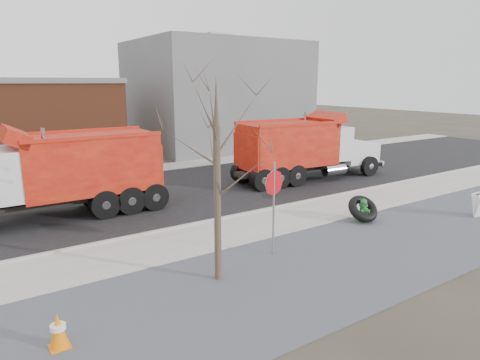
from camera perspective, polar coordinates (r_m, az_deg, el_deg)
ground at (r=15.10m, az=2.49°, el=-6.52°), size 120.00×120.00×0.00m
gravel_verge at (r=12.64m, az=12.06°, el=-10.73°), size 60.00×5.00×0.03m
sidewalk at (r=15.28m, az=1.94°, el=-6.16°), size 60.00×2.50×0.06m
curb at (r=16.29m, az=-0.73°, el=-4.83°), size 60.00×0.15×0.11m
road at (r=20.30m, az=-8.06°, el=-1.49°), size 60.00×9.40×0.02m
far_sidewalk at (r=25.43m, az=-13.67°, el=1.25°), size 60.00×2.00×0.06m
building_grey at (r=34.25m, az=-3.17°, el=11.22°), size 12.00×10.00×8.00m
bare_tree at (r=10.44m, az=-3.11°, el=3.36°), size 3.20×3.20×5.20m
fire_hydrant at (r=16.32m, az=16.11°, el=-4.03°), size 0.50×0.49×0.89m
truck_tire at (r=16.30m, az=16.06°, el=-3.71°), size 1.31×1.25×0.98m
stop_sign at (r=12.37m, az=4.54°, el=-1.69°), size 0.75×0.18×2.81m
sandwich_board at (r=18.59m, az=29.38°, el=-2.88°), size 0.67×0.43×0.93m
traffic_cone_near at (r=9.37m, az=-23.06°, el=-18.03°), size 0.38×0.38×0.74m
dump_truck_red_a at (r=22.44m, az=8.63°, el=4.42°), size 8.59×2.93×3.45m
dump_truck_red_b at (r=17.24m, az=-22.75°, el=1.08°), size 8.28×2.47×3.50m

